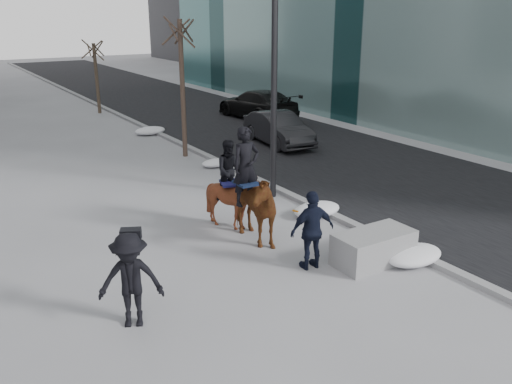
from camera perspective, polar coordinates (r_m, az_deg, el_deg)
ground at (r=11.68m, az=3.18°, el=-8.59°), size 120.00×120.00×0.00m
road at (r=23.22m, az=3.03°, el=5.30°), size 8.00×90.00×0.01m
curb at (r=21.21m, az=-5.86°, el=4.10°), size 0.25×90.00×0.12m
planter at (r=12.28m, az=12.26°, el=-5.74°), size 1.80×0.91×0.72m
car_near at (r=22.65m, az=2.37°, el=6.69°), size 1.86×4.19×1.34m
car_far at (r=28.20m, az=0.15°, el=9.23°), size 2.38×5.25×1.49m
tree_near at (r=20.54m, az=-7.77°, el=11.35°), size 1.20×1.20×5.60m
tree_far at (r=30.82m, az=-16.46°, el=11.74°), size 1.20×1.20×4.10m
mounted_left at (r=12.89m, az=-0.75°, el=-0.87°), size 1.05×2.19×2.79m
mounted_right at (r=13.71m, az=-2.46°, el=-0.20°), size 1.56×1.66×2.29m
feeder at (r=11.63m, az=5.94°, el=-4.02°), size 1.08×0.92×1.75m
camera_crew at (r=9.77m, az=-13.06°, el=-8.99°), size 1.30×1.08×1.75m
lamppost at (r=15.61m, az=1.61°, el=17.35°), size 0.25×2.10×9.09m
snow_piles at (r=17.16m, az=0.17°, el=1.10°), size 1.45×16.40×0.37m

